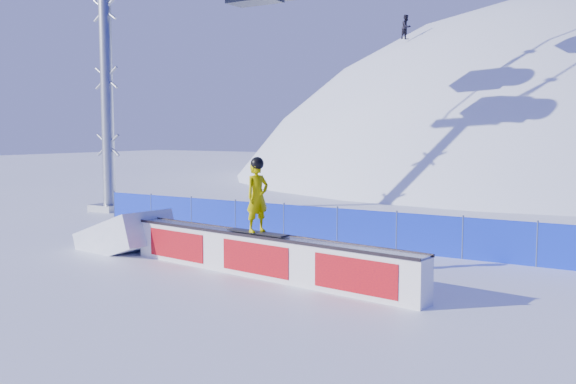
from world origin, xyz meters
The scene contains 5 objects.
ground centered at (0.00, 0.00, 0.00)m, with size 160.00×160.00×0.00m, color white.
safety_fence centered at (0.00, 4.50, 0.60)m, with size 22.05×0.05×1.30m.
rail_box centered at (-0.55, -0.36, 0.53)m, with size 9.01×1.82×1.08m.
snow_ramp centered at (-6.13, 0.39, 0.00)m, with size 2.69×1.80×1.01m, color white, non-canonical shape.
snowboarder centered at (-0.72, -0.33, 2.02)m, with size 1.85×0.74×1.91m.
Camera 1 is at (8.30, -13.35, 3.61)m, focal length 40.00 mm.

